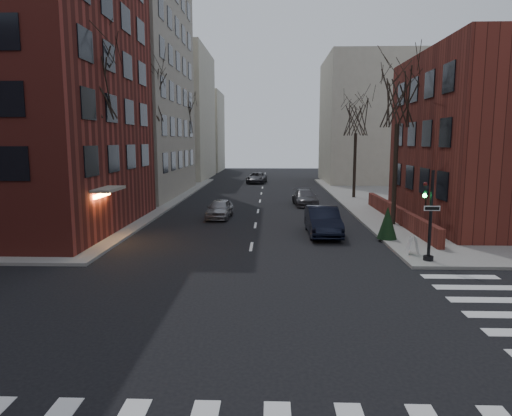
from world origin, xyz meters
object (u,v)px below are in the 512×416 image
(car_lane_gray, at_px, (305,198))
(streetlamp_near, at_px, (144,157))
(tree_left_b, at_px, (149,96))
(parked_sedan, at_px, (323,221))
(tree_right_a, at_px, (398,98))
(traffic_signal, at_px, (429,221))
(tree_right_b, at_px, (356,117))
(car_lane_silver, at_px, (220,209))
(streetlamp_far, at_px, (192,151))
(car_lane_far, at_px, (257,178))
(tree_left_c, at_px, (183,117))
(tree_left_a, at_px, (90,83))
(evergreen_shrub, at_px, (387,223))
(sandwich_board, at_px, (413,245))

(car_lane_gray, bearing_deg, streetlamp_near, -160.09)
(tree_left_b, xyz_separation_m, parked_sedan, (12.80, -10.91, -8.09))
(tree_right_a, distance_m, streetlamp_near, 17.87)
(traffic_signal, xyz_separation_m, tree_right_b, (0.86, 23.01, 5.68))
(tree_right_a, distance_m, car_lane_silver, 13.85)
(traffic_signal, xyz_separation_m, streetlamp_near, (-16.14, 13.01, 2.33))
(streetlamp_near, height_order, streetlamp_far, same)
(streetlamp_far, distance_m, car_lane_far, 10.03)
(tree_right_a, xyz_separation_m, car_lane_gray, (-4.93, 9.39, -7.37))
(streetlamp_near, xyz_separation_m, car_lane_silver, (5.58, -1.32, -3.57))
(tree_right_a, xyz_separation_m, streetlamp_far, (-17.00, 24.00, -3.79))
(parked_sedan, bearing_deg, tree_right_b, 73.13)
(tree_left_c, distance_m, streetlamp_far, 4.33)
(traffic_signal, bearing_deg, parked_sedan, 122.87)
(tree_left_a, xyz_separation_m, streetlamp_far, (0.60, 28.00, -4.23))
(tree_left_c, distance_m, car_lane_silver, 21.58)
(tree_right_a, height_order, streetlamp_far, tree_right_a)
(tree_left_b, xyz_separation_m, evergreen_shrub, (16.10, -12.48, -7.88))
(tree_left_b, xyz_separation_m, tree_right_b, (17.60, 6.00, -1.33))
(tree_left_b, relative_size, streetlamp_far, 1.72)
(tree_right_a, height_order, sandwich_board, tree_right_a)
(streetlamp_near, relative_size, car_lane_silver, 1.60)
(car_lane_far, xyz_separation_m, evergreen_shrub, (8.17, -34.33, 0.34))
(tree_left_a, distance_m, tree_right_b, 25.19)
(car_lane_far, bearing_deg, car_lane_silver, -88.03)
(streetlamp_far, distance_m, car_lane_gray, 19.28)
(sandwich_board, bearing_deg, tree_left_c, 122.58)
(tree_left_b, bearing_deg, tree_right_a, -24.44)
(traffic_signal, relative_size, tree_left_a, 0.39)
(streetlamp_near, relative_size, car_lane_gray, 1.38)
(streetlamp_far, bearing_deg, streetlamp_near, -90.00)
(tree_right_b, xyz_separation_m, car_lane_gray, (-4.93, -4.61, -6.93))
(tree_left_c, height_order, car_lane_far, tree_left_c)
(tree_left_c, relative_size, streetlamp_near, 1.55)
(tree_right_a, bearing_deg, traffic_signal, -95.47)
(sandwich_board, bearing_deg, tree_right_b, 90.73)
(tree_right_a, bearing_deg, car_lane_gray, 117.71)
(traffic_signal, height_order, tree_left_a, tree_left_a)
(tree_left_c, height_order, streetlamp_near, tree_left_c)
(tree_left_c, bearing_deg, evergreen_shrub, -58.70)
(car_lane_far, height_order, sandwich_board, car_lane_far)
(tree_right_a, relative_size, streetlamp_far, 1.55)
(parked_sedan, xyz_separation_m, car_lane_far, (-4.87, 32.77, -0.13))
(tree_right_a, height_order, evergreen_shrub, tree_right_a)
(tree_left_a, xyz_separation_m, evergreen_shrub, (16.10, -0.48, -7.44))
(traffic_signal, height_order, streetlamp_far, streetlamp_far)
(streetlamp_near, bearing_deg, tree_right_a, -13.24)
(tree_right_a, relative_size, streetlamp_near, 1.55)
(tree_left_a, height_order, streetlamp_near, tree_left_a)
(streetlamp_far, bearing_deg, tree_left_b, -92.15)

